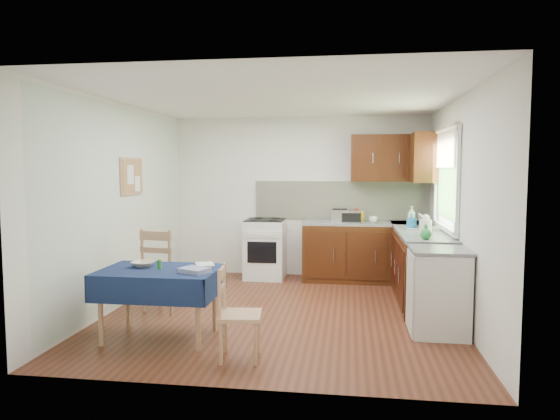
# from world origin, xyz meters

# --- Properties ---
(floor) EXTENTS (4.20, 4.20, 0.00)m
(floor) POSITION_xyz_m (0.00, 0.00, 0.00)
(floor) COLOR #4C2414
(floor) RESTS_ON ground
(ceiling) EXTENTS (4.00, 4.20, 0.02)m
(ceiling) POSITION_xyz_m (0.00, 0.00, 2.50)
(ceiling) COLOR white
(ceiling) RESTS_ON wall_back
(wall_back) EXTENTS (4.00, 0.02, 2.50)m
(wall_back) POSITION_xyz_m (0.00, 2.10, 1.25)
(wall_back) COLOR white
(wall_back) RESTS_ON ground
(wall_front) EXTENTS (4.00, 0.02, 2.50)m
(wall_front) POSITION_xyz_m (0.00, -2.10, 1.25)
(wall_front) COLOR white
(wall_front) RESTS_ON ground
(wall_left) EXTENTS (0.02, 4.20, 2.50)m
(wall_left) POSITION_xyz_m (-2.00, 0.00, 1.25)
(wall_left) COLOR silver
(wall_left) RESTS_ON ground
(wall_right) EXTENTS (0.02, 4.20, 2.50)m
(wall_right) POSITION_xyz_m (2.00, 0.00, 1.25)
(wall_right) COLOR white
(wall_right) RESTS_ON ground
(base_cabinets) EXTENTS (1.90, 2.30, 0.86)m
(base_cabinets) POSITION_xyz_m (1.36, 1.26, 0.43)
(base_cabinets) COLOR #341109
(base_cabinets) RESTS_ON ground
(worktop_back) EXTENTS (1.90, 0.60, 0.04)m
(worktop_back) POSITION_xyz_m (1.05, 1.80, 0.88)
(worktop_back) COLOR slate
(worktop_back) RESTS_ON base_cabinets
(worktop_right) EXTENTS (0.60, 1.70, 0.04)m
(worktop_right) POSITION_xyz_m (1.70, 0.65, 0.88)
(worktop_right) COLOR slate
(worktop_right) RESTS_ON base_cabinets
(worktop_corner) EXTENTS (0.60, 0.60, 0.04)m
(worktop_corner) POSITION_xyz_m (1.70, 1.80, 0.88)
(worktop_corner) COLOR slate
(worktop_corner) RESTS_ON base_cabinets
(splashback) EXTENTS (2.70, 0.02, 0.60)m
(splashback) POSITION_xyz_m (0.65, 2.08, 1.20)
(splashback) COLOR #EFE6CA
(splashback) RESTS_ON wall_back
(upper_cabinets) EXTENTS (1.20, 0.85, 0.70)m
(upper_cabinets) POSITION_xyz_m (1.52, 1.80, 1.85)
(upper_cabinets) COLOR #341109
(upper_cabinets) RESTS_ON wall_back
(stove) EXTENTS (0.60, 0.61, 0.92)m
(stove) POSITION_xyz_m (-0.50, 1.80, 0.46)
(stove) COLOR white
(stove) RESTS_ON ground
(window) EXTENTS (0.04, 1.48, 1.26)m
(window) POSITION_xyz_m (1.97, 0.70, 1.65)
(window) COLOR #2E5523
(window) RESTS_ON wall_right
(fridge) EXTENTS (0.58, 0.60, 0.89)m
(fridge) POSITION_xyz_m (1.70, -0.55, 0.44)
(fridge) COLOR white
(fridge) RESTS_ON ground
(corkboard) EXTENTS (0.04, 0.62, 0.47)m
(corkboard) POSITION_xyz_m (-1.97, 0.30, 1.60)
(corkboard) COLOR tan
(corkboard) RESTS_ON wall_left
(dining_table) EXTENTS (1.16, 0.79, 0.70)m
(dining_table) POSITION_xyz_m (-1.08, -1.07, 0.60)
(dining_table) COLOR #0F1C3E
(dining_table) RESTS_ON ground
(chair_far) EXTENTS (0.50, 0.50, 1.00)m
(chair_far) POSITION_xyz_m (-1.41, -0.16, 0.53)
(chair_far) COLOR tan
(chair_far) RESTS_ON ground
(chair_near) EXTENTS (0.41, 0.41, 0.84)m
(chair_near) POSITION_xyz_m (-0.21, -1.51, 0.44)
(chair_near) COLOR tan
(chair_near) RESTS_ON ground
(toaster) EXTENTS (0.25, 0.16, 0.20)m
(toaster) POSITION_xyz_m (0.64, 1.79, 0.99)
(toaster) COLOR #B0B0B4
(toaster) RESTS_ON worktop_back
(sandwich_press) EXTENTS (0.28, 0.24, 0.16)m
(sandwich_press) POSITION_xyz_m (0.82, 1.83, 0.98)
(sandwich_press) COLOR black
(sandwich_press) RESTS_ON worktop_back
(sauce_bottle) EXTENTS (0.05, 0.05, 0.20)m
(sauce_bottle) POSITION_xyz_m (0.89, 1.73, 1.00)
(sauce_bottle) COLOR #B7230E
(sauce_bottle) RESTS_ON worktop_back
(yellow_packet) EXTENTS (0.14, 0.12, 0.16)m
(yellow_packet) POSITION_xyz_m (0.95, 1.90, 0.98)
(yellow_packet) COLOR yellow
(yellow_packet) RESTS_ON worktop_back
(dish_rack) EXTENTS (0.43, 0.33, 0.20)m
(dish_rack) POSITION_xyz_m (1.73, 0.98, 0.92)
(dish_rack) COLOR gray
(dish_rack) RESTS_ON worktop_right
(kettle) EXTENTS (0.15, 0.15, 0.25)m
(kettle) POSITION_xyz_m (1.70, 0.43, 1.01)
(kettle) COLOR white
(kettle) RESTS_ON worktop_right
(cup) EXTENTS (0.14, 0.14, 0.10)m
(cup) POSITION_xyz_m (1.13, 1.66, 0.95)
(cup) COLOR silver
(cup) RESTS_ON worktop_back
(soap_bottle_a) EXTENTS (0.15, 0.15, 0.29)m
(soap_bottle_a) POSITION_xyz_m (1.62, 1.17, 1.04)
(soap_bottle_a) COLOR white
(soap_bottle_a) RESTS_ON worktop_right
(soap_bottle_b) EXTENTS (0.13, 0.13, 0.21)m
(soap_bottle_b) POSITION_xyz_m (1.60, 0.95, 1.00)
(soap_bottle_b) COLOR #2176C1
(soap_bottle_b) RESTS_ON worktop_right
(soap_bottle_c) EXTENTS (0.17, 0.17, 0.17)m
(soap_bottle_c) POSITION_xyz_m (1.64, 0.02, 0.98)
(soap_bottle_c) COLOR green
(soap_bottle_c) RESTS_ON worktop_right
(plate_bowl) EXTENTS (0.25, 0.25, 0.06)m
(plate_bowl) POSITION_xyz_m (-1.29, -0.98, 0.73)
(plate_bowl) COLOR beige
(plate_bowl) RESTS_ON dining_table
(book) EXTENTS (0.26, 0.29, 0.02)m
(book) POSITION_xyz_m (-0.77, -0.87, 0.71)
(book) COLOR white
(book) RESTS_ON dining_table
(spice_jar) EXTENTS (0.04, 0.04, 0.09)m
(spice_jar) POSITION_xyz_m (-1.08, -1.07, 0.75)
(spice_jar) COLOR #23832B
(spice_jar) RESTS_ON dining_table
(tea_towel) EXTENTS (0.32, 0.30, 0.05)m
(tea_towel) POSITION_xyz_m (-0.68, -1.19, 0.72)
(tea_towel) COLOR navy
(tea_towel) RESTS_ON dining_table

